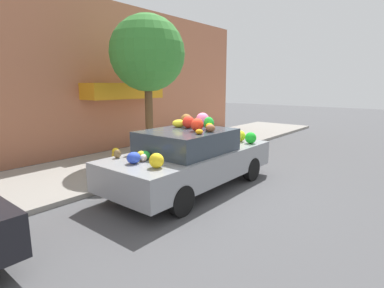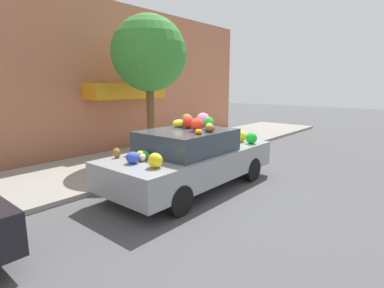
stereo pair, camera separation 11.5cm
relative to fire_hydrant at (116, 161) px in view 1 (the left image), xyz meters
The scene contains 6 objects.
ground_plane 1.93m from the fire_hydrant, 67.27° to the right, with size 60.00×60.00×0.00m, color #4C4C4F.
sidewalk_curb 1.28m from the fire_hydrant, 53.25° to the left, with size 24.00×3.20×0.11m.
building_facade 3.94m from the fire_hydrant, 75.81° to the left, with size 18.00×1.20×5.29m.
street_tree 3.51m from the fire_hydrant, 22.70° to the left, with size 2.28×2.28×4.35m.
fire_hydrant is the anchor object (origin of this frame).
art_car 2.07m from the fire_hydrant, 70.12° to the right, with size 4.37×1.88×1.71m.
Camera 1 is at (-5.21, -4.50, 2.37)m, focal length 28.00 mm.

